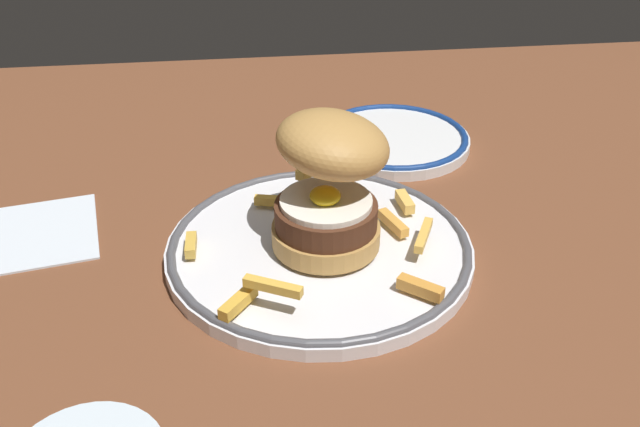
# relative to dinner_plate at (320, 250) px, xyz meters

# --- Properties ---
(ground_plane) EXTENTS (1.34, 1.05, 0.04)m
(ground_plane) POSITION_rel_dinner_plate_xyz_m (-0.05, 0.00, -0.03)
(ground_plane) COLOR brown
(dinner_plate) EXTENTS (0.27, 0.27, 0.02)m
(dinner_plate) POSITION_rel_dinner_plate_xyz_m (0.00, 0.00, 0.00)
(dinner_plate) COLOR silver
(dinner_plate) RESTS_ON ground_plane
(burger) EXTENTS (0.11, 0.11, 0.12)m
(burger) POSITION_rel_dinner_plate_xyz_m (0.01, 0.01, 0.06)
(burger) COLOR #B78644
(burger) RESTS_ON dinner_plate
(fries_pile) EXTENTS (0.21, 0.20, 0.03)m
(fries_pile) POSITION_rel_dinner_plate_xyz_m (0.01, 0.01, 0.02)
(fries_pile) COLOR #ECB44E
(fries_pile) RESTS_ON dinner_plate
(side_plate) EXTENTS (0.17, 0.17, 0.02)m
(side_plate) POSITION_rel_dinner_plate_xyz_m (0.11, 0.21, -0.00)
(side_plate) COLOR silver
(side_plate) RESTS_ON ground_plane
(napkin) EXTENTS (0.13, 0.13, 0.00)m
(napkin) POSITION_rel_dinner_plate_xyz_m (-0.25, 0.07, -0.01)
(napkin) COLOR silver
(napkin) RESTS_ON ground_plane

